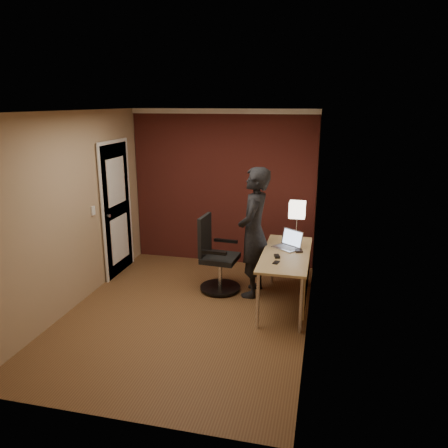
{
  "coord_description": "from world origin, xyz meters",
  "views": [
    {
      "loc": [
        1.61,
        -4.83,
        2.6
      ],
      "look_at": [
        0.35,
        0.55,
        1.05
      ],
      "focal_mm": 35.0,
      "sensor_mm": 36.0,
      "label": 1
    }
  ],
  "objects_px": {
    "laptop": "(289,243)",
    "person": "(254,233)",
    "office_chair": "(216,259)",
    "wallet": "(299,251)",
    "desk": "(291,263)",
    "desk_lamp": "(297,210)",
    "phone": "(276,262)",
    "mouse": "(277,256)"
  },
  "relations": [
    {
      "from": "mouse",
      "to": "wallet",
      "type": "distance_m",
      "value": 0.38
    },
    {
      "from": "mouse",
      "to": "office_chair",
      "type": "relative_size",
      "value": 0.09
    },
    {
      "from": "office_chair",
      "to": "desk_lamp",
      "type": "bearing_deg",
      "value": 19.0
    },
    {
      "from": "desk_lamp",
      "to": "mouse",
      "type": "relative_size",
      "value": 5.35
    },
    {
      "from": "wallet",
      "to": "mouse",
      "type": "bearing_deg",
      "value": -130.91
    },
    {
      "from": "desk",
      "to": "phone",
      "type": "bearing_deg",
      "value": -111.87
    },
    {
      "from": "desk_lamp",
      "to": "laptop",
      "type": "xyz_separation_m",
      "value": [
        -0.06,
        -0.42,
        -0.35
      ]
    },
    {
      "from": "desk_lamp",
      "to": "person",
      "type": "xyz_separation_m",
      "value": [
        -0.54,
        -0.38,
        -0.26
      ]
    },
    {
      "from": "office_chair",
      "to": "desk",
      "type": "bearing_deg",
      "value": -13.88
    },
    {
      "from": "phone",
      "to": "office_chair",
      "type": "xyz_separation_m",
      "value": [
        -0.92,
        0.66,
        -0.27
      ]
    },
    {
      "from": "person",
      "to": "desk",
      "type": "bearing_deg",
      "value": 68.48
    },
    {
      "from": "desk",
      "to": "mouse",
      "type": "bearing_deg",
      "value": -130.3
    },
    {
      "from": "laptop",
      "to": "office_chair",
      "type": "xyz_separation_m",
      "value": [
        -1.02,
        0.05,
        -0.33
      ]
    },
    {
      "from": "desk",
      "to": "phone",
      "type": "distance_m",
      "value": 0.44
    },
    {
      "from": "mouse",
      "to": "office_chair",
      "type": "xyz_separation_m",
      "value": [
        -0.91,
        0.47,
        -0.28
      ]
    },
    {
      "from": "desk_lamp",
      "to": "office_chair",
      "type": "bearing_deg",
      "value": -161.0
    },
    {
      "from": "phone",
      "to": "wallet",
      "type": "bearing_deg",
      "value": 76.47
    },
    {
      "from": "desk_lamp",
      "to": "laptop",
      "type": "relative_size",
      "value": 1.28
    },
    {
      "from": "laptop",
      "to": "person",
      "type": "relative_size",
      "value": 0.23
    },
    {
      "from": "laptop",
      "to": "mouse",
      "type": "relative_size",
      "value": 4.19
    },
    {
      "from": "desk_lamp",
      "to": "phone",
      "type": "distance_m",
      "value": 1.12
    },
    {
      "from": "laptop",
      "to": "office_chair",
      "type": "bearing_deg",
      "value": 177.46
    },
    {
      "from": "phone",
      "to": "office_chair",
      "type": "distance_m",
      "value": 1.16
    },
    {
      "from": "wallet",
      "to": "office_chair",
      "type": "bearing_deg",
      "value": 171.35
    },
    {
      "from": "desk_lamp",
      "to": "laptop",
      "type": "height_order",
      "value": "desk_lamp"
    },
    {
      "from": "wallet",
      "to": "person",
      "type": "height_order",
      "value": "person"
    },
    {
      "from": "laptop",
      "to": "mouse",
      "type": "bearing_deg",
      "value": -104.72
    },
    {
      "from": "desk",
      "to": "wallet",
      "type": "height_order",
      "value": "wallet"
    },
    {
      "from": "phone",
      "to": "person",
      "type": "relative_size",
      "value": 0.06
    },
    {
      "from": "laptop",
      "to": "phone",
      "type": "height_order",
      "value": "laptop"
    },
    {
      "from": "desk_lamp",
      "to": "office_chair",
      "type": "height_order",
      "value": "desk_lamp"
    },
    {
      "from": "wallet",
      "to": "person",
      "type": "xyz_separation_m",
      "value": [
        -0.62,
        0.17,
        0.15
      ]
    },
    {
      "from": "desk_lamp",
      "to": "person",
      "type": "bearing_deg",
      "value": -145.27
    },
    {
      "from": "laptop",
      "to": "mouse",
      "type": "distance_m",
      "value": 0.44
    },
    {
      "from": "desk",
      "to": "desk_lamp",
      "type": "relative_size",
      "value": 2.8
    },
    {
      "from": "laptop",
      "to": "person",
      "type": "distance_m",
      "value": 0.49
    },
    {
      "from": "desk_lamp",
      "to": "wallet",
      "type": "distance_m",
      "value": 0.69
    },
    {
      "from": "wallet",
      "to": "person",
      "type": "bearing_deg",
      "value": 164.6
    },
    {
      "from": "phone",
      "to": "person",
      "type": "xyz_separation_m",
      "value": [
        -0.38,
        0.65,
        0.16
      ]
    },
    {
      "from": "mouse",
      "to": "phone",
      "type": "distance_m",
      "value": 0.19
    },
    {
      "from": "laptop",
      "to": "person",
      "type": "height_order",
      "value": "person"
    },
    {
      "from": "mouse",
      "to": "phone",
      "type": "relative_size",
      "value": 0.87
    }
  ]
}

